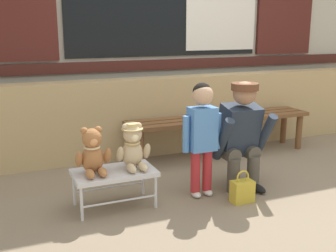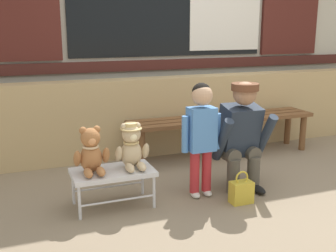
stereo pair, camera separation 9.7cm
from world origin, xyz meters
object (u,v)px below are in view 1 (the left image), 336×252
Objects in this scene: teddy_bear_plain at (93,153)px; handbag_on_ground at (242,191)px; teddy_bear_with_hat at (133,147)px; small_display_bench at (114,175)px; wooden_bench_long at (220,122)px; adult_crouching at (241,135)px; child_standing at (202,127)px.

teddy_bear_plain reaches higher than handbag_on_ground.
teddy_bear_plain and teddy_bear_with_hat have the same top height.
small_display_bench is 0.25m from teddy_bear_plain.
wooden_bench_long is at bearing 28.36° from teddy_bear_plain.
handbag_on_ground is (-0.16, -0.30, -0.38)m from adult_crouching.
teddy_bear_plain is 1.29m from adult_crouching.
teddy_bear_plain is at bearing 179.49° from small_display_bench.
teddy_bear_with_hat is (0.16, 0.00, 0.21)m from small_display_bench.
wooden_bench_long reaches higher than handbag_on_ground.
child_standing is at bearing -173.74° from adult_crouching.
wooden_bench_long is 5.78× the size of teddy_bear_plain.
child_standing is 0.61m from handbag_on_ground.
child_standing is (0.89, -0.07, 0.13)m from teddy_bear_plain.
teddy_bear_plain is (-1.60, -0.86, 0.09)m from wooden_bench_long.
wooden_bench_long is 1.82m from teddy_bear_plain.
teddy_bear_with_hat is 0.96m from handbag_on_ground.
small_display_bench is 0.80m from child_standing.
small_display_bench is 2.35× the size of handbag_on_ground.
small_display_bench is at bearing -0.51° from teddy_bear_plain.
child_standing is (0.73, -0.06, 0.33)m from small_display_bench.
teddy_bear_with_hat reaches higher than small_display_bench.
adult_crouching reaches higher than wooden_bench_long.
teddy_bear_with_hat is at bearing -146.01° from wooden_bench_long.
child_standing reaches higher than small_display_bench.
adult_crouching is at bearing 62.34° from handbag_on_ground.
wooden_bench_long is at bearing 33.99° from teddy_bear_with_hat.
teddy_bear_with_hat is 1.34× the size of handbag_on_ground.
teddy_bear_plain is at bearing -151.64° from wooden_bench_long.
teddy_bear_plain reaches higher than wooden_bench_long.
wooden_bench_long is 5.78× the size of teddy_bear_with_hat.
adult_crouching is at bearing 6.26° from child_standing.
handbag_on_ground is (-0.46, -1.18, -0.28)m from wooden_bench_long.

